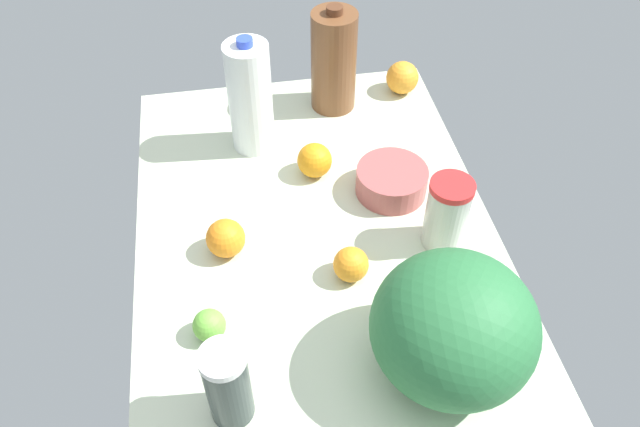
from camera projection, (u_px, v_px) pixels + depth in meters
countertop at (320, 251)px, 131.26cm from camera, size 120.00×76.00×3.00cm
milk_jug at (250, 98)px, 142.80cm from camera, size 10.22×10.22×29.05cm
mixing_bowl at (392, 181)px, 139.22cm from camera, size 15.98×15.98×6.23cm
shaker_bottle at (228, 385)px, 98.82cm from camera, size 7.53×7.53×17.68cm
chocolate_milk_jug at (334, 61)px, 154.29cm from camera, size 11.33×11.33×27.69cm
tumbler_cup at (447, 213)px, 125.34cm from camera, size 8.93×8.93×16.38cm
watermelon at (454, 327)px, 102.40cm from camera, size 27.91×27.91×24.09cm
lime_beside_bowl at (209, 325)px, 113.27cm from camera, size 6.11×6.11×6.11cm
orange_loose at (315, 160)px, 142.60cm from camera, size 8.04×8.04×8.04cm
orange_by_jug at (226, 238)px, 126.37cm from camera, size 8.06×8.06×8.06cm
orange_far_back at (351, 264)px, 122.33cm from camera, size 7.10×7.10×7.10cm
orange_near_front at (402, 78)px, 164.60cm from camera, size 8.58×8.58×8.58cm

